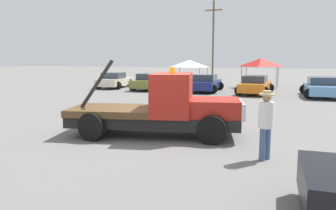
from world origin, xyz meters
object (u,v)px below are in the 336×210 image
parked_car_skyblue (322,87)px  parked_car_olive (151,82)px  parked_car_navy (205,83)px  canopy_tent_red (261,62)px  parked_car_orange (255,85)px  tow_truck (164,109)px  person_near_truck (266,119)px  utility_pole (213,38)px  parked_car_cream (115,80)px  canopy_tent_white (189,64)px

parked_car_skyblue → parked_car_olive: bearing=83.2°
parked_car_navy → canopy_tent_red: (3.71, 4.79, 1.56)m
parked_car_orange → parked_car_skyblue: bearing=-92.2°
parked_car_olive → parked_car_orange: 8.44m
tow_truck → parked_car_orange: bearing=70.7°
tow_truck → canopy_tent_red: size_ratio=2.05×
person_near_truck → utility_pole: (-9.12, 33.06, 4.08)m
parked_car_skyblue → tow_truck: bearing=154.3°
utility_pole → canopy_tent_red: bearing=-59.6°
parked_car_cream → parked_car_navy: bearing=-99.3°
parked_car_olive → canopy_tent_red: bearing=-62.2°
parked_car_orange → canopy_tent_red: (-0.14, 5.17, 1.56)m
tow_truck → canopy_tent_white: bearing=91.2°
person_near_truck → parked_car_orange: 16.04m
parked_car_cream → parked_car_orange: size_ratio=0.94×
tow_truck → parked_car_skyblue: bearing=54.1°
tow_truck → canopy_tent_white: 20.56m
parked_car_navy → parked_car_orange: same height
canopy_tent_white → parked_car_olive: bearing=-109.1°
parked_car_olive → utility_pole: utility_pole is taller
parked_car_skyblue → canopy_tent_white: (-11.02, 5.78, 1.42)m
person_near_truck → parked_car_olive: 19.33m
canopy_tent_white → utility_pole: size_ratio=0.30×
parked_car_cream → canopy_tent_red: size_ratio=1.54×
utility_pole → parked_car_cream: bearing=-106.5°
person_near_truck → tow_truck: bearing=-174.6°
parked_car_navy → parked_car_skyblue: 8.22m
parked_car_olive → canopy_tent_white: 5.52m
parked_car_olive → parked_car_skyblue: same height
tow_truck → parked_car_skyblue: 15.18m
person_near_truck → parked_car_cream: (-13.97, 16.66, -0.39)m
parked_car_cream → parked_car_olive: bearing=-102.5°
parked_car_cream → parked_car_orange: bearing=-100.3°
parked_car_cream → canopy_tent_white: (5.34, 4.68, 1.42)m
person_near_truck → parked_car_olive: bearing=152.3°
parked_car_navy → utility_pole: size_ratio=0.47×
tow_truck → parked_car_olive: 16.38m
person_near_truck → parked_car_cream: size_ratio=0.40×
parked_car_olive → parked_car_navy: same height
canopy_tent_white → utility_pole: 12.11m
parked_car_orange → person_near_truck: bearing=-170.7°
parked_car_cream → canopy_tent_red: (11.89, 4.42, 1.56)m
parked_car_cream → canopy_tent_white: 7.25m
canopy_tent_red → parked_car_skyblue: bearing=-51.0°
parked_car_orange → parked_car_skyblue: size_ratio=0.99×
parked_car_navy → canopy_tent_white: (-2.83, 5.05, 1.42)m
parked_car_olive → parked_car_orange: same height
parked_car_skyblue → canopy_tent_red: bearing=35.5°
parked_car_navy → parked_car_skyblue: bearing=-98.1°
parked_car_cream → tow_truck: bearing=-151.7°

